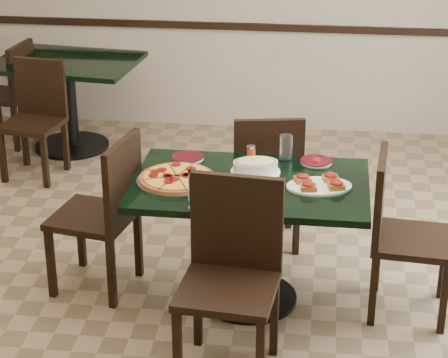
# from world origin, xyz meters

# --- Properties ---
(floor) EXTENTS (5.50, 5.50, 0.00)m
(floor) POSITION_xyz_m (0.00, 0.00, 0.00)
(floor) COLOR #856C4C
(floor) RESTS_ON ground
(room_shell) EXTENTS (5.50, 5.50, 5.50)m
(room_shell) POSITION_xyz_m (1.02, 1.73, 1.17)
(room_shell) COLOR white
(room_shell) RESTS_ON floor
(main_table) EXTENTS (1.30, 0.84, 0.75)m
(main_table) POSITION_xyz_m (0.19, -0.13, 0.57)
(main_table) COLOR black
(main_table) RESTS_ON floor
(back_table) EXTENTS (1.20, 0.93, 0.75)m
(back_table) POSITION_xyz_m (-1.50, 2.08, 0.52)
(back_table) COLOR black
(back_table) RESTS_ON floor
(chair_far) EXTENTS (0.50, 0.50, 0.92)m
(chair_far) POSITION_xyz_m (0.23, 0.52, 0.51)
(chair_far) COLOR black
(chair_far) RESTS_ON floor
(chair_near) EXTENTS (0.51, 0.51, 1.00)m
(chair_near) POSITION_xyz_m (0.15, -0.74, 0.57)
(chair_near) COLOR black
(chair_near) RESTS_ON floor
(chair_right) EXTENTS (0.48, 0.48, 0.93)m
(chair_right) POSITION_xyz_m (1.00, -0.13, 0.52)
(chair_right) COLOR black
(chair_right) RESTS_ON floor
(chair_left) EXTENTS (0.52, 0.52, 0.95)m
(chair_left) POSITION_xyz_m (-0.64, -0.10, 0.53)
(chair_left) COLOR black
(chair_left) RESTS_ON floor
(back_chair_near) EXTENTS (0.47, 0.47, 0.88)m
(back_chair_near) POSITION_xyz_m (-1.60, 1.55, 0.49)
(back_chair_near) COLOR black
(back_chair_near) RESTS_ON floor
(back_chair_left) EXTENTS (0.45, 0.45, 0.86)m
(back_chair_left) POSITION_xyz_m (-1.99, 2.12, 0.48)
(back_chair_left) COLOR black
(back_chair_left) RESTS_ON floor
(pepperoni_pizza) EXTENTS (0.45, 0.45, 0.04)m
(pepperoni_pizza) POSITION_xyz_m (-0.21, -0.17, 0.77)
(pepperoni_pizza) COLOR silver
(pepperoni_pizza) RESTS_ON main_table
(lasagna_casserole) EXTENTS (0.28, 0.28, 0.09)m
(lasagna_casserole) POSITION_xyz_m (0.20, -0.01, 0.80)
(lasagna_casserole) COLOR white
(lasagna_casserole) RESTS_ON main_table
(bread_basket) EXTENTS (0.22, 0.17, 0.09)m
(bread_basket) POSITION_xyz_m (0.23, -0.35, 0.79)
(bread_basket) COLOR brown
(bread_basket) RESTS_ON main_table
(bruschetta_platter) EXTENTS (0.40, 0.31, 0.05)m
(bruschetta_platter) POSITION_xyz_m (0.56, -0.16, 0.77)
(bruschetta_platter) COLOR white
(bruschetta_platter) RESTS_ON main_table
(side_plate_near) EXTENTS (0.16, 0.16, 0.02)m
(side_plate_near) POSITION_xyz_m (0.09, -0.47, 0.76)
(side_plate_near) COLOR white
(side_plate_near) RESTS_ON main_table
(side_plate_far_r) EXTENTS (0.19, 0.19, 0.03)m
(side_plate_far_r) POSITION_xyz_m (0.54, 0.19, 0.76)
(side_plate_far_r) COLOR white
(side_plate_far_r) RESTS_ON main_table
(side_plate_far_l) EXTENTS (0.19, 0.19, 0.02)m
(side_plate_far_l) POSITION_xyz_m (-0.20, 0.15, 0.76)
(side_plate_far_l) COLOR white
(side_plate_far_l) RESTS_ON main_table
(napkin_setting) EXTENTS (0.15, 0.15, 0.01)m
(napkin_setting) POSITION_xyz_m (0.09, -0.40, 0.75)
(napkin_setting) COLOR white
(napkin_setting) RESTS_ON main_table
(water_glass_a) EXTENTS (0.07, 0.07, 0.16)m
(water_glass_a) POSITION_xyz_m (0.36, 0.18, 0.83)
(water_glass_a) COLOR white
(water_glass_a) RESTS_ON main_table
(water_glass_b) EXTENTS (0.07, 0.07, 0.16)m
(water_glass_b) POSITION_xyz_m (-0.07, -0.44, 0.83)
(water_glass_b) COLOR white
(water_glass_b) RESTS_ON main_table
(pepper_shaker) EXTENTS (0.05, 0.05, 0.09)m
(pepper_shaker) POSITION_xyz_m (0.16, 0.18, 0.80)
(pepper_shaker) COLOR #D45316
(pepper_shaker) RESTS_ON main_table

